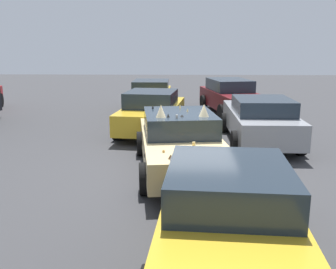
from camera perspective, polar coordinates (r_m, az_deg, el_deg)
ground_plane at (r=9.34m, az=1.85°, el=-5.39°), size 60.00×60.00×0.00m
art_car_decorated at (r=9.20m, az=1.83°, el=-1.10°), size 4.74×2.47×1.67m
parked_sedan_far_left at (r=13.32m, az=-2.35°, el=3.43°), size 4.66×2.39×1.45m
parked_sedan_row_back_far at (r=17.04m, az=9.38°, el=5.60°), size 4.82×2.62×1.49m
parked_sedan_far_right at (r=17.77m, az=-2.60°, el=5.83°), size 4.56×2.02×1.35m
parked_sedan_near_left at (r=5.51m, az=8.80°, el=-11.21°), size 4.62×2.23×1.45m
parked_sedan_near_right at (r=12.10m, az=13.49°, el=2.16°), size 4.51×2.04×1.44m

